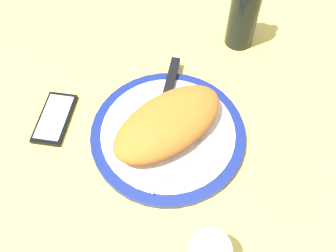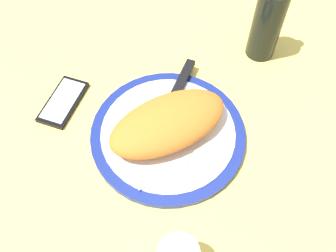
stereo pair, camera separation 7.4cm
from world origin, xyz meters
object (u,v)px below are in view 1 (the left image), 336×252
Objects in this scene: knife at (169,87)px; smartphone at (55,118)px; fork at (189,159)px; plate at (168,134)px; calzone at (168,125)px; wine_bottle at (245,8)px.

smartphone is at bearing 155.72° from knife.
knife is at bearing 61.68° from fork.
knife is (8.58, 15.92, 0.30)cm from fork.
fork is 1.24× the size of smartphone.
plate is 11.36cm from knife.
fork is 30.24cm from smartphone.
knife reaches higher than plate.
knife is at bearing -24.28° from smartphone.
calzone is at bearing -125.13° from plate.
smartphone is (-15.41, 19.22, -4.39)cm from calzone.
wine_bottle is (31.17, 9.55, 9.46)cm from plate.
knife is at bearing 47.80° from plate.
knife reaches higher than fork.
wine_bottle is at bearing 2.90° from knife.
wine_bottle reaches higher than smartphone.
wine_bottle reaches higher than fork.
plate is 1.85× the size of fork.
plate is at bearing -132.20° from knife.
calzone reaches higher than smartphone.
knife is (7.57, 8.35, 1.42)cm from plate.
wine_bottle reaches higher than calzone.
fork reaches higher than plate.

